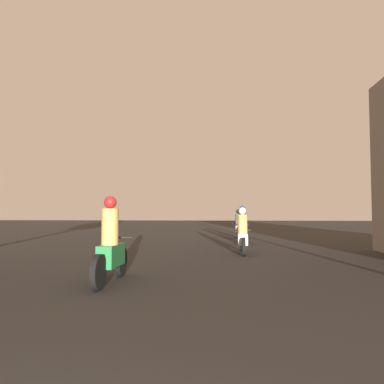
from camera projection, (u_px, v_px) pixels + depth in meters
motorcycle_green at (111, 249)px, 7.17m from camera, size 0.60×2.08×1.66m
motorcycle_white at (242, 235)px, 12.24m from camera, size 0.60×2.01×1.51m
motorcycle_blue at (242, 229)px, 16.13m from camera, size 0.60×2.00×1.62m
motorcycle_silver at (238, 227)px, 19.49m from camera, size 0.60×1.97×1.51m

